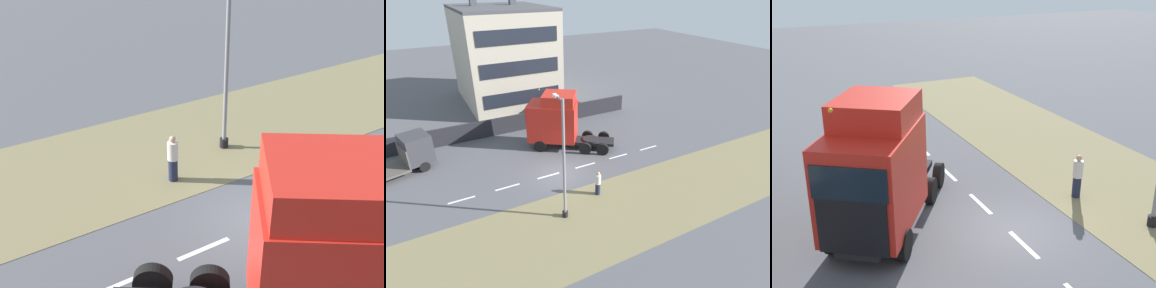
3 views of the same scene
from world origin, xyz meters
The scene contains 5 objects.
ground_plane centered at (0.00, 0.00, 0.00)m, with size 120.00×120.00×0.00m, color #515156.
grass_verge centered at (-6.00, 0.00, 0.01)m, with size 7.00×44.00×0.01m.
lane_markings centered at (0.00, -0.70, 0.00)m, with size 0.16×17.80×0.00m.
lorry_cab centered at (4.18, -1.70, 2.46)m, with size 6.08×7.22×5.04m.
pedestrian centered at (-3.76, -1.18, 0.90)m, with size 0.39×0.39×1.81m.
Camera 3 is at (7.75, 12.58, 8.99)m, focal length 45.00 mm.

